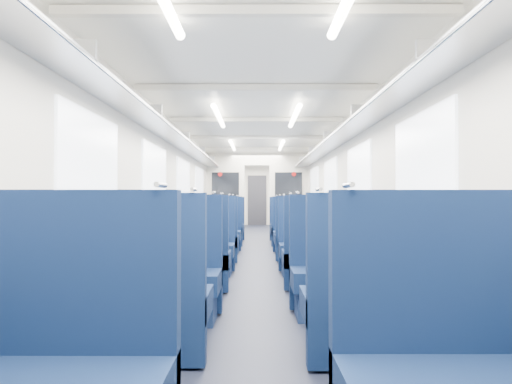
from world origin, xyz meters
name	(u,v)px	position (x,y,z in m)	size (l,w,h in m)	color
floor	(257,252)	(0.00, 0.00, 0.00)	(2.80, 18.00, 0.01)	black
ceiling	(257,135)	(0.00, 0.00, 2.35)	(2.80, 18.00, 0.01)	white
wall_left	(187,193)	(-1.40, 0.00, 1.18)	(0.02, 18.00, 2.35)	beige
dado_left	(188,234)	(-1.39, 0.00, 0.35)	(0.03, 17.90, 0.70)	#111E3A
wall_right	(326,193)	(1.40, 0.00, 1.18)	(0.02, 18.00, 2.35)	beige
dado_right	(326,234)	(1.39, 0.00, 0.35)	(0.03, 17.90, 0.70)	#111E3A
wall_far	(257,196)	(0.00, 9.00, 1.18)	(2.80, 0.02, 2.35)	beige
luggage_rack_left	(197,154)	(-1.21, 0.00, 1.97)	(0.36, 17.40, 0.18)	#B2B5BA
luggage_rack_right	(317,154)	(1.21, 0.00, 1.97)	(0.36, 17.40, 0.18)	#B2B5BA
windows	(257,180)	(0.00, -0.46, 1.42)	(2.78, 15.60, 0.75)	white
ceiling_fittings	(257,137)	(0.00, -0.26, 2.29)	(2.70, 16.06, 0.11)	beige
end_door	(257,200)	(0.00, 8.94, 1.00)	(0.75, 0.06, 2.00)	black
bulkhead	(257,193)	(0.00, 3.38, 1.23)	(2.80, 0.10, 2.35)	beige
seat_4	(132,307)	(-0.83, -5.93, 0.35)	(1.03, 0.57, 1.15)	#0E2146
seat_5	(382,309)	(0.83, -5.97, 0.35)	(1.03, 0.57, 1.15)	#0E2146
seat_6	(164,279)	(-0.83, -4.93, 0.35)	(1.03, 0.57, 1.15)	#0E2146
seat_7	(346,277)	(0.83, -4.79, 0.35)	(1.03, 0.57, 1.15)	#0E2146
seat_8	(185,261)	(-0.83, -3.74, 0.35)	(1.03, 0.57, 1.15)	#0E2146
seat_9	(326,259)	(0.83, -3.62, 0.35)	(1.03, 0.57, 1.15)	#0E2146
seat_10	(198,249)	(-0.83, -2.60, 0.35)	(1.03, 0.57, 1.15)	#0E2146
seat_11	(315,249)	(0.83, -2.58, 0.35)	(1.03, 0.57, 1.15)	#0E2146
seat_12	(207,242)	(-0.83, -1.49, 0.35)	(1.03, 0.57, 1.15)	#0E2146
seat_13	(305,240)	(0.83, -1.27, 0.35)	(1.03, 0.57, 1.15)	#0E2146
seat_14	(215,235)	(-0.83, -0.14, 0.35)	(1.03, 0.57, 1.15)	#0E2146
seat_15	(299,236)	(0.83, -0.28, 0.35)	(1.03, 0.57, 1.15)	#0E2146
seat_16	(220,231)	(-0.83, 0.94, 0.35)	(1.03, 0.57, 1.15)	#0E2146
seat_17	(294,231)	(0.83, 0.94, 0.35)	(1.03, 0.57, 1.15)	#0E2146
seat_18	(224,227)	(-0.83, 2.14, 0.35)	(1.03, 0.57, 1.15)	#0E2146
seat_19	(290,228)	(0.83, 2.04, 0.35)	(1.03, 0.57, 1.15)	#0E2146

